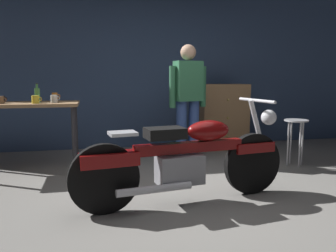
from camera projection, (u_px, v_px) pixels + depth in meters
name	position (u px, v px, depth m)	size (l,w,h in m)	color
ground_plane	(183.00, 200.00, 3.41)	(12.00, 12.00, 0.00)	gray
back_wall	(142.00, 58.00, 5.89)	(8.00, 0.12, 3.10)	#384C70
workbench	(25.00, 112.00, 4.28)	(1.30, 0.64, 0.90)	#99724C
motorcycle	(186.00, 158.00, 3.28)	(2.18, 0.69, 1.00)	black
person_standing	(188.00, 98.00, 4.87)	(0.56, 0.29, 1.67)	#345091
shop_stool	(296.00, 130.00, 4.68)	(0.32, 0.32, 0.64)	#B2B2B7
wooden_dresser	(223.00, 117.00, 5.83)	(0.80, 0.47, 1.10)	#99724C
mug_brown_stoneware	(0.00, 100.00, 4.10)	(0.12, 0.09, 0.09)	brown
mug_black_matte	(2.00, 99.00, 4.28)	(0.11, 0.08, 0.09)	black
mug_orange_travel	(55.00, 97.00, 4.56)	(0.11, 0.07, 0.11)	orange
mug_white_ceramic	(54.00, 99.00, 4.30)	(0.11, 0.08, 0.09)	white
mug_yellow_tall	(36.00, 99.00, 4.12)	(0.12, 0.09, 0.10)	yellow
bottle	(37.00, 95.00, 4.27)	(0.06, 0.06, 0.24)	#4C8C4C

